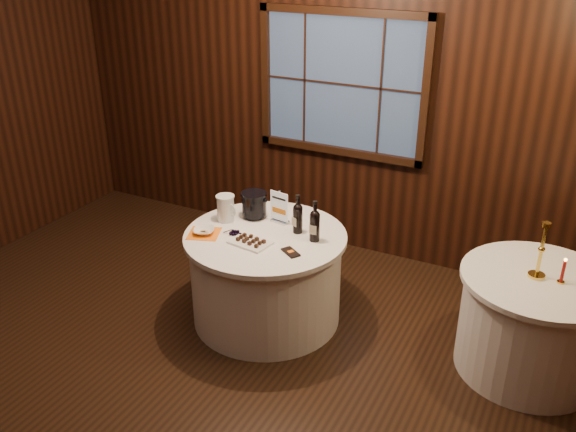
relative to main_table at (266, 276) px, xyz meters
The scene contains 16 objects.
ground 1.07m from the main_table, 90.00° to the right, with size 6.00×6.00×0.00m, color black.
back_wall 1.88m from the main_table, 90.00° to the left, with size 6.00×0.10×3.00m.
main_table is the anchor object (origin of this frame).
side_table 2.02m from the main_table, ahead, with size 1.08×1.08×0.77m.
sign_stand 0.53m from the main_table, 90.17° to the left, with size 0.17×0.10×0.28m.
port_bottle_left 0.58m from the main_table, 35.45° to the left, with size 0.08×0.09×0.32m.
port_bottle_right 0.66m from the main_table, 12.26° to the left, with size 0.08×0.08×0.33m.
ice_bucket 0.60m from the main_table, 135.24° to the left, with size 0.21×0.21×0.22m.
chocolate_plate 0.44m from the main_table, 97.61° to the right, with size 0.33×0.24×0.04m.
chocolate_box 0.53m from the main_table, 29.90° to the right, with size 0.16×0.08×0.01m, color black.
grape_bunch 0.47m from the main_table, 148.91° to the right, with size 0.16×0.08×0.04m.
glass_pitcher 0.64m from the main_table, 169.81° to the left, with size 0.20×0.15×0.22m.
orange_napkin 0.62m from the main_table, 153.74° to the right, with size 0.24×0.24×0.00m, color orange.
cracker_bowl 0.63m from the main_table, 153.74° to the right, with size 0.16×0.16×0.04m, color white.
brass_candlestick 2.06m from the main_table, ahead, with size 0.12×0.12×0.41m.
red_candle 2.19m from the main_table, ahead, with size 0.05×0.05×0.19m.
Camera 1 is at (2.10, -2.69, 2.93)m, focal length 38.00 mm.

